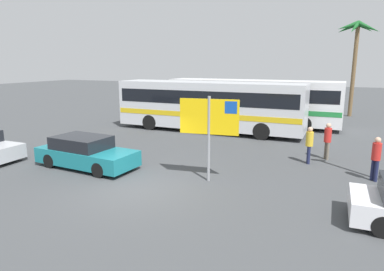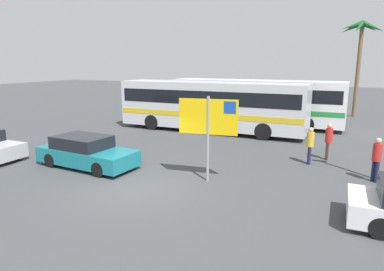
# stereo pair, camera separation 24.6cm
# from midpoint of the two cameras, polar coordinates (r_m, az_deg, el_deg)

# --- Properties ---
(ground) EXTENTS (120.00, 120.00, 0.00)m
(ground) POSITION_cam_midpoint_polar(r_m,az_deg,el_deg) (12.42, -8.98, -8.74)
(ground) COLOR #424447
(bus_front_coach) EXTENTS (12.04, 2.53, 3.17)m
(bus_front_coach) POSITION_cam_midpoint_polar(r_m,az_deg,el_deg) (22.06, 3.46, 5.28)
(bus_front_coach) COLOR silver
(bus_front_coach) RESTS_ON ground
(bus_rear_coach) EXTENTS (12.04, 2.53, 3.17)m
(bus_rear_coach) POSITION_cam_midpoint_polar(r_m,az_deg,el_deg) (24.76, 10.67, 5.83)
(bus_rear_coach) COLOR white
(bus_rear_coach) RESTS_ON ground
(ferry_sign) EXTENTS (2.19, 0.37, 3.20)m
(ferry_sign) POSITION_cam_midpoint_polar(r_m,az_deg,el_deg) (12.47, 3.47, 2.56)
(ferry_sign) COLOR gray
(ferry_sign) RESTS_ON ground
(car_teal) EXTENTS (4.49, 2.03, 1.32)m
(car_teal) POSITION_cam_midpoint_polar(r_m,az_deg,el_deg) (15.25, -16.82, -2.67)
(car_teal) COLOR #19757F
(car_teal) RESTS_ON ground
(pedestrian_near_sign) EXTENTS (0.32, 0.32, 1.69)m
(pedestrian_near_sign) POSITION_cam_midpoint_polar(r_m,az_deg,el_deg) (14.41, 28.88, -3.04)
(pedestrian_near_sign) COLOR #1E2347
(pedestrian_near_sign) RESTS_ON ground
(pedestrian_crossing_lot) EXTENTS (0.32, 0.32, 1.70)m
(pedestrian_crossing_lot) POSITION_cam_midpoint_polar(r_m,az_deg,el_deg) (16.74, 22.25, -0.50)
(pedestrian_crossing_lot) COLOR #706656
(pedestrian_crossing_lot) RESTS_ON ground
(pedestrian_by_bus) EXTENTS (0.32, 0.32, 1.65)m
(pedestrian_by_bus) POSITION_cam_midpoint_polar(r_m,az_deg,el_deg) (15.78, 19.52, -1.13)
(pedestrian_by_bus) COLOR #1E2347
(pedestrian_by_bus) RESTS_ON ground
(palm_tree_seaside) EXTENTS (3.29, 3.30, 7.64)m
(palm_tree_seaside) POSITION_cam_midpoint_polar(r_m,az_deg,el_deg) (31.17, 26.59, 14.31)
(palm_tree_seaside) COLOR brown
(palm_tree_seaside) RESTS_ON ground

